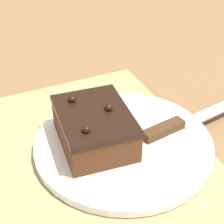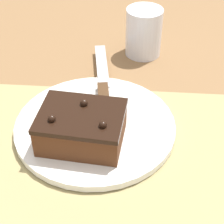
{
  "view_description": "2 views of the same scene",
  "coord_description": "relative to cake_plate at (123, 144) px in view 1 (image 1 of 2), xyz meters",
  "views": [
    {
      "loc": [
        -0.38,
        0.15,
        0.38
      ],
      "look_at": [
        0.02,
        -0.04,
        0.06
      ],
      "focal_mm": 60.0,
      "sensor_mm": 36.0,
      "label": 1
    },
    {
      "loc": [
        -0.06,
        0.42,
        0.44
      ],
      "look_at": [
        -0.02,
        -0.05,
        0.04
      ],
      "focal_mm": 60.0,
      "sensor_mm": 36.0,
      "label": 2
    }
  ],
  "objects": [
    {
      "name": "serving_knife",
      "position": [
        -0.01,
        -0.1,
        0.01
      ],
      "size": [
        0.06,
        0.23,
        0.01
      ],
      "rotation": [
        0.0,
        0.0,
        3.3
      ],
      "color": "#472D19",
      "rests_on": "cake_plate"
    },
    {
      "name": "cake_plate",
      "position": [
        0.0,
        0.0,
        0.0
      ],
      "size": [
        0.27,
        0.27,
        0.01
      ],
      "color": "white",
      "rests_on": "placemat_woven"
    },
    {
      "name": "chocolate_cake",
      "position": [
        0.02,
        0.04,
        0.03
      ],
      "size": [
        0.14,
        0.11,
        0.06
      ],
      "rotation": [
        0.0,
        0.0,
        -0.09
      ],
      "color": "#512D19",
      "rests_on": "cake_plate"
    },
    {
      "name": "ground_plane",
      "position": [
        -0.01,
        0.05,
        -0.01
      ],
      "size": [
        3.0,
        3.0,
        0.0
      ],
      "primitive_type": "plane",
      "color": "olive"
    },
    {
      "name": "placemat_woven",
      "position": [
        -0.01,
        0.05,
        -0.01
      ],
      "size": [
        0.46,
        0.34,
        0.0
      ],
      "primitive_type": "cube",
      "color": "tan",
      "rests_on": "ground_plane"
    }
  ]
}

